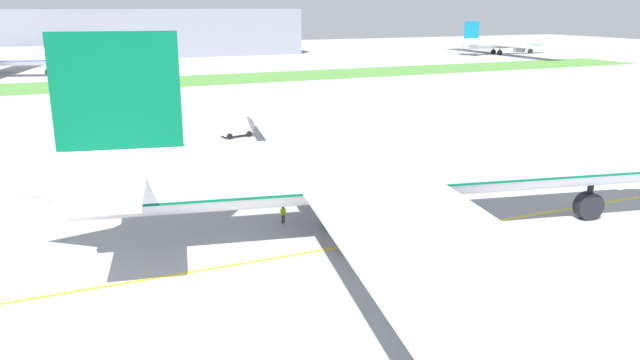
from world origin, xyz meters
TOP-DOWN VIEW (x-y plane):
  - ground_plane at (0.00, 0.00)m, footprint 600.00×600.00m
  - apron_taxi_line at (0.00, 0.20)m, footprint 280.00×0.36m
  - grass_median_strip at (0.00, 123.29)m, footprint 320.00×24.00m
  - airliner_foreground at (-2.28, 1.26)m, footprint 60.43×98.60m
  - ground_crew_wingwalker_port at (-8.66, 7.65)m, footprint 0.57×0.34m
  - service_truck_baggage_loader at (-10.98, 57.27)m, footprint 4.99×3.11m
  - service_truck_fuel_bowser at (-1.34, 47.27)m, footprint 5.23×3.10m
  - parked_airliner_far_right at (144.66, 163.72)m, footprint 43.91×70.44m
  - terminal_building at (1.48, 208.92)m, footprint 139.05×20.00m

SIDE VIEW (x-z plane):
  - ground_plane at x=0.00m, z-range 0.00..0.00m
  - apron_taxi_line at x=0.00m, z-range 0.00..0.01m
  - grass_median_strip at x=0.00m, z-range 0.00..0.10m
  - ground_crew_wingwalker_port at x=-8.66m, z-range 0.18..1.83m
  - service_truck_fuel_bowser at x=-1.34m, z-range 0.13..2.79m
  - service_truck_baggage_loader at x=-10.98m, z-range 0.10..2.86m
  - parked_airliner_far_right at x=144.66m, z-range -2.14..11.19m
  - airliner_foreground at x=-2.28m, z-range -2.81..14.72m
  - terminal_building at x=1.48m, z-range 0.00..18.00m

